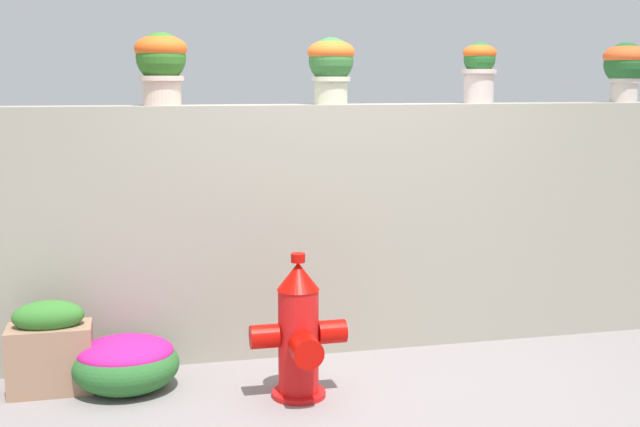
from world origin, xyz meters
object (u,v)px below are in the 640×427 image
object	(u,v)px
potted_plant_2	(331,64)
potted_plant_1	(161,61)
potted_plant_4	(625,65)
fire_hydrant	(299,334)
planter_box	(50,348)
flower_bush_left	(126,361)
potted_plant_3	(479,68)

from	to	relation	value
potted_plant_2	potted_plant_1	bearing A→B (deg)	178.73
potted_plant_4	fire_hydrant	bearing A→B (deg)	-160.94
potted_plant_2	potted_plant_4	size ratio (longest dim) A/B	1.01
planter_box	potted_plant_1	bearing A→B (deg)	31.45
flower_bush_left	planter_box	distance (m)	0.44
potted_plant_3	fire_hydrant	bearing A→B (deg)	-148.69
potted_plant_4	flower_bush_left	bearing A→B (deg)	-171.24
potted_plant_3	planter_box	distance (m)	3.28
potted_plant_1	planter_box	xyz separation A→B (m)	(-0.70, -0.43, -1.64)
potted_plant_2	planter_box	bearing A→B (deg)	-167.15
potted_plant_1	fire_hydrant	distance (m)	1.88
potted_plant_3	potted_plant_4	distance (m)	1.12
fire_hydrant	potted_plant_3	bearing A→B (deg)	31.31
flower_bush_left	potted_plant_2	bearing A→B (deg)	19.66
potted_plant_3	fire_hydrant	xyz separation A→B (m)	(-1.44, -0.87, -1.50)
potted_plant_2	potted_plant_3	bearing A→B (deg)	2.80
potted_plant_1	potted_plant_4	world-z (taller)	potted_plant_1
potted_plant_4	planter_box	world-z (taller)	potted_plant_4
potted_plant_2	fire_hydrant	bearing A→B (deg)	-115.32
fire_hydrant	planter_box	bearing A→B (deg)	163.11
potted_plant_2	planter_box	size ratio (longest dim) A/B	0.79
potted_plant_1	potted_plant_2	distance (m)	1.07
potted_plant_1	fire_hydrant	size ratio (longest dim) A/B	0.54
potted_plant_3	potted_plant_4	size ratio (longest dim) A/B	0.97
potted_plant_1	potted_plant_3	bearing A→B (deg)	0.74
potted_plant_2	flower_bush_left	world-z (taller)	potted_plant_2
potted_plant_4	planter_box	xyz separation A→B (m)	(-3.93, -0.46, -1.63)
potted_plant_3	flower_bush_left	xyz separation A→B (m)	(-2.39, -0.53, -1.70)
flower_bush_left	potted_plant_3	bearing A→B (deg)	12.54
potted_plant_2	potted_plant_4	distance (m)	2.17
potted_plant_2	planter_box	world-z (taller)	potted_plant_2
potted_plant_2	potted_plant_3	xyz separation A→B (m)	(1.05, 0.05, -0.02)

